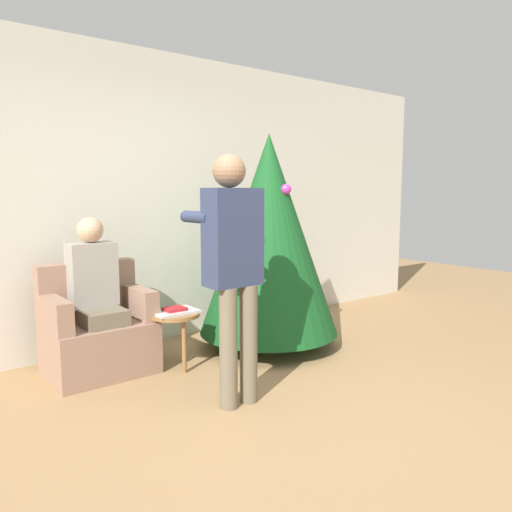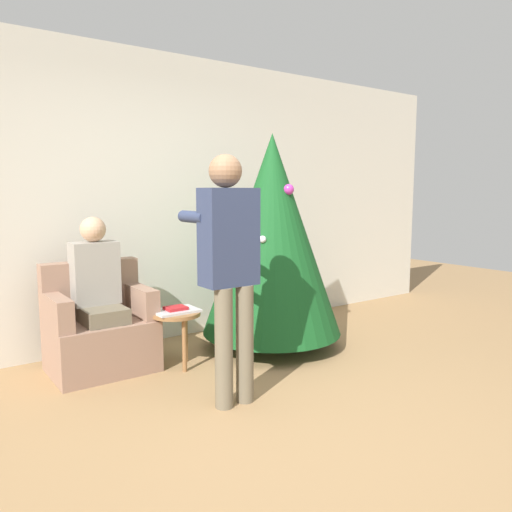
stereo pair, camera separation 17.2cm
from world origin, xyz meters
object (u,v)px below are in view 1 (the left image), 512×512
Objects in this scene: christmas_tree at (269,235)px; person_seated at (96,289)px; side_stool at (175,322)px; person_standing at (233,258)px; armchair at (97,332)px.

christmas_tree is 1.58× the size of person_seated.
side_stool is (0.52, -0.29, -0.28)m from person_seated.
side_stool is (0.01, 0.83, -0.61)m from person_standing.
christmas_tree is 1.68m from armchair.
side_stool is (0.52, -0.31, 0.06)m from armchair.
armchair is 0.35m from person_seated.
christmas_tree is 1.16× the size of person_standing.
person_seated is 0.66m from side_stool.
christmas_tree is 4.23× the size of side_stool.
christmas_tree reaches higher than person_seated.
person_standing reaches higher than side_stool.
person_standing is 3.64× the size of side_stool.
armchair is 0.61m from side_stool.
person_seated is at bearing 150.99° from side_stool.
person_standing is at bearing -65.75° from armchair.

